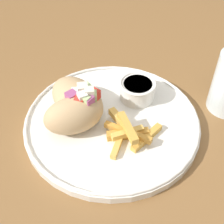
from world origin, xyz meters
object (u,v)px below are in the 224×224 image
at_px(pita_sandwich_near, 74,115).
at_px(fries_pile, 130,132).
at_px(sauce_ramekin, 136,89).
at_px(pita_sandwich_far, 78,99).
at_px(plate, 112,122).

xyz_separation_m(pita_sandwich_near, fries_pile, (0.09, -0.00, -0.02)).
xyz_separation_m(pita_sandwich_near, sauce_ramekin, (0.09, 0.10, -0.01)).
bearing_deg(sauce_ramekin, pita_sandwich_far, -148.70).
xyz_separation_m(pita_sandwich_far, fries_pile, (0.10, -0.04, -0.02)).
distance_m(fries_pile, sauce_ramekin, 0.10).
bearing_deg(pita_sandwich_near, plate, -4.32).
distance_m(pita_sandwich_far, sauce_ramekin, 0.11).
distance_m(pita_sandwich_near, pita_sandwich_far, 0.04).
relative_size(pita_sandwich_far, fries_pile, 1.46).
xyz_separation_m(plate, pita_sandwich_near, (-0.06, -0.03, 0.04)).
height_order(plate, fries_pile, fries_pile).
relative_size(fries_pile, sauce_ramekin, 1.41).
relative_size(plate, fries_pile, 3.20).
bearing_deg(fries_pile, plate, 138.29).
xyz_separation_m(pita_sandwich_far, sauce_ramekin, (0.09, 0.06, -0.01)).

